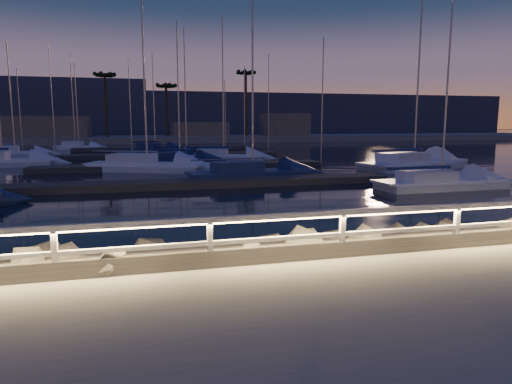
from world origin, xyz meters
TOP-DOWN VIEW (x-y plane):
  - ground at (0.00, 0.00)m, footprint 400.00×400.00m
  - harbor_water at (0.00, 31.22)m, footprint 400.00×440.00m
  - guard_rail at (-0.07, -0.00)m, footprint 44.11×0.12m
  - riprap at (1.34, 1.38)m, footprint 31.17×2.89m
  - floating_docks at (0.00, 32.50)m, footprint 22.00×36.00m
  - far_shore at (-0.12, 74.05)m, footprint 160.00×14.00m
  - palm_left at (-8.00, 72.00)m, footprint 3.00×3.00m
  - palm_center at (2.00, 73.00)m, footprint 3.00×3.00m
  - palm_right at (16.00, 72.00)m, footprint 3.00×3.00m
  - distant_hills at (-22.13, 133.69)m, footprint 230.00×37.50m
  - sailboat_c at (3.37, 18.32)m, footprint 8.39×3.48m
  - sailboat_d at (12.34, 11.99)m, footprint 7.64×2.53m
  - sailboat_f at (-0.04, 29.65)m, footprint 7.13×4.11m
  - sailboat_g at (-2.90, 25.20)m, footprint 9.11×5.87m
  - sailboat_h at (17.00, 21.57)m, footprint 10.25×5.68m
  - sailboat_i at (-15.61, 42.27)m, footprint 6.95×2.80m
  - sailboat_k at (1.04, 34.59)m, footprint 7.47×4.09m
  - sailboat_l at (4.29, 32.99)m, footprint 8.05×4.06m
  - sailboat_m at (-10.67, 53.51)m, footprint 6.58×3.96m
  - sailboat_n at (-1.36, 46.93)m, footprint 7.00×4.30m

SIDE VIEW (x-z plane):
  - harbor_water at x=0.00m, z-range -1.27..-0.67m
  - floating_docks at x=0.00m, z-range -0.60..-0.20m
  - sailboat_d at x=12.34m, z-range -6.60..6.18m
  - sailboat_k at x=1.04m, z-range -6.31..5.91m
  - sailboat_l at x=4.29m, z-range -6.76..6.36m
  - sailboat_n at x=-1.36m, z-range -5.99..5.60m
  - sailboat_f at x=-0.04m, z-range -6.06..5.68m
  - riprap at x=1.34m, z-range -0.87..0.49m
  - sailboat_m at x=-10.67m, z-range -5.65..5.27m
  - sailboat_i at x=-15.61m, z-range -5.96..5.61m
  - sailboat_c at x=3.37m, z-range -7.08..6.74m
  - sailboat_g at x=-2.90m, z-range -7.69..7.40m
  - sailboat_h at x=17.00m, z-range -8.49..8.22m
  - ground at x=0.00m, z-range 0.00..0.00m
  - far_shore at x=-0.12m, z-range -2.31..2.89m
  - guard_rail at x=-0.07m, z-range 0.24..1.30m
  - distant_hills at x=-22.13m, z-range -4.26..13.74m
  - palm_center at x=2.00m, z-range 3.93..13.63m
  - palm_left at x=-8.00m, z-range 4.54..15.74m
  - palm_right at x=16.00m, z-range 4.93..17.13m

